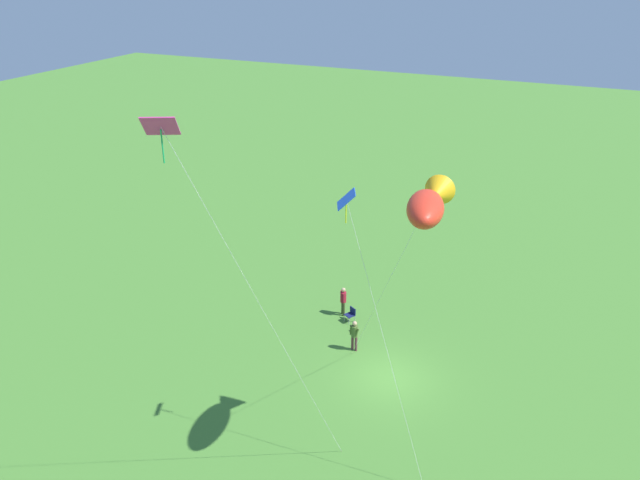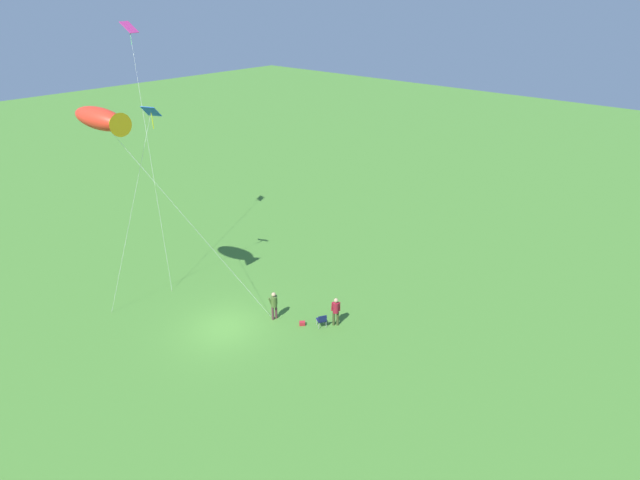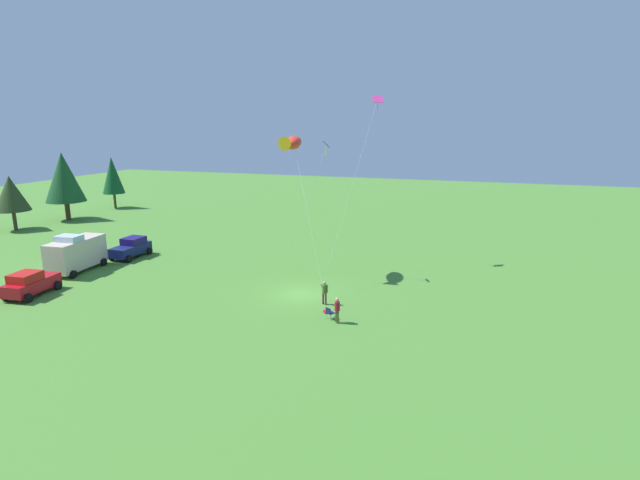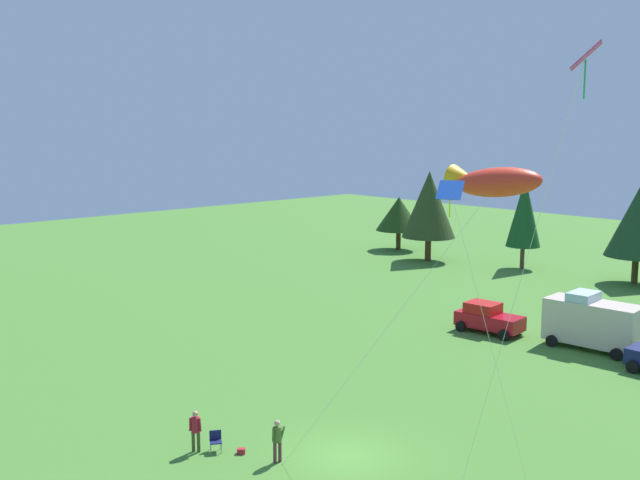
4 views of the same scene
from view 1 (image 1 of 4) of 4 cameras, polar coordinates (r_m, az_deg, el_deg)
The scene contains 8 objects.
ground_plane at distance 31.25m, azimuth 6.41°, elevation -12.41°, with size 160.00×160.00×0.00m, color #457D2E.
person_kite_flyer at distance 32.43m, azimuth 3.17°, elevation -8.52°, with size 0.41×0.58×1.74m.
folding_chair at distance 35.06m, azimuth 2.85°, elevation -6.73°, with size 0.66×0.66×0.82m.
person_spectator at distance 35.34m, azimuth 2.14°, elevation -5.42°, with size 0.51×0.49×1.74m.
backpack_on_grass at distance 34.34m, azimuth 3.17°, elevation -8.22°, with size 0.32×0.22×0.22m, color #AE222B.
kite_large_fish at distance 21.20m, azimuth 9.86°, elevation 3.18°, with size 7.96×5.73×11.83m.
kite_diamond_blue at distance 21.75m, azimuth 2.71°, elevation 2.59°, with size 1.49×4.32×11.36m.
kite_diamond_rainbow at distance 17.16m, azimuth -13.38°, elevation 8.18°, with size 6.12×3.60×15.10m.
Camera 1 is at (23.90, 6.89, 18.92)m, focal length 35.00 mm.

